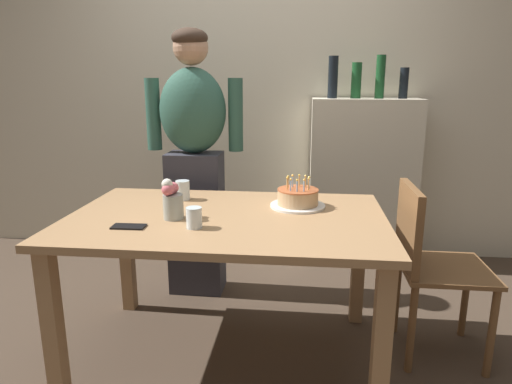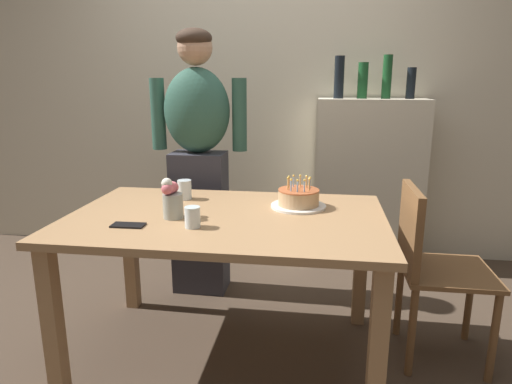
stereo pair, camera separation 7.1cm
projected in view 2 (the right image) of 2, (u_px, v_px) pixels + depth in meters
ground_plane at (228, 353)px, 2.32m from camera, size 10.00×10.00×0.00m
back_wall at (266, 88)px, 3.50m from camera, size 5.20×0.10×2.60m
dining_table at (226, 235)px, 2.17m from camera, size 1.50×0.96×0.74m
birthday_cake at (298, 199)px, 2.27m from camera, size 0.28×0.28×0.16m
water_glass_near at (192, 217)px, 1.96m from camera, size 0.07×0.07×0.09m
water_glass_far at (185, 190)px, 2.42m from camera, size 0.07×0.07×0.10m
cell_phone at (128, 225)px, 1.98m from camera, size 0.15×0.07×0.01m
flower_vase at (172, 199)px, 2.08m from camera, size 0.09×0.11×0.19m
person_man_bearded at (198, 160)px, 2.84m from camera, size 0.61×0.27×1.66m
dining_chair at (429, 260)px, 2.19m from camera, size 0.42×0.42×0.87m
shelf_cabinet at (368, 182)px, 3.34m from camera, size 0.77×0.30×1.53m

